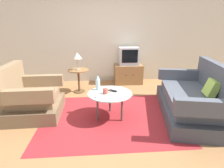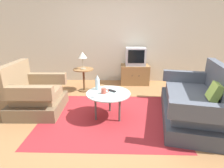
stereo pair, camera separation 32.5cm
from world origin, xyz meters
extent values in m
plane|color=olive|center=(0.00, 0.00, 0.00)|extent=(16.00, 16.00, 0.00)
cube|color=#BCB29E|center=(0.00, 2.23, 1.35)|extent=(9.00, 0.12, 2.70)
cube|color=maroon|center=(-0.04, -0.08, 0.00)|extent=(2.39, 1.95, 0.00)
cube|color=brown|center=(-1.39, 0.13, 0.12)|extent=(0.92, 0.99, 0.24)
cube|color=#846B4C|center=(-1.39, 0.13, 0.33)|extent=(0.77, 0.70, 0.18)
cube|color=#846B4C|center=(-1.77, 0.12, 0.68)|extent=(0.16, 0.97, 0.52)
cube|color=#846B4C|center=(-1.38, -0.28, 0.53)|extent=(0.90, 0.16, 0.22)
cube|color=#846B4C|center=(-1.40, 0.55, 0.53)|extent=(0.90, 0.16, 0.22)
cube|color=#3E424B|center=(1.44, -0.08, 0.12)|extent=(1.34, 2.00, 0.24)
cube|color=#4C515B|center=(1.44, -0.08, 0.33)|extent=(1.14, 1.70, 0.18)
cube|color=#4C515B|center=(1.86, -0.16, 0.69)|extent=(0.51, 1.83, 0.53)
cube|color=#4C515B|center=(1.62, 0.75, 0.54)|extent=(0.99, 0.34, 0.23)
cube|color=#4C515B|center=(1.27, -0.91, 0.54)|extent=(0.99, 0.34, 0.23)
cube|color=#A3C651|center=(1.70, -0.23, 0.56)|extent=(0.26, 0.32, 0.31)
cylinder|color=#B2C6C1|center=(-0.04, -0.08, 0.46)|extent=(0.77, 0.77, 0.02)
cylinder|color=#4C4742|center=(-0.02, 0.16, 0.23)|extent=(0.04, 0.04, 0.45)
cylinder|color=#4C4742|center=(-0.25, -0.18, 0.23)|extent=(0.04, 0.04, 0.45)
cylinder|color=#4C4742|center=(0.16, -0.22, 0.23)|extent=(0.04, 0.04, 0.45)
cylinder|color=olive|center=(-0.71, 1.26, 0.56)|extent=(0.49, 0.49, 0.02)
cylinder|color=brown|center=(-0.71, 1.26, 0.27)|extent=(0.05, 0.05, 0.54)
cylinder|color=brown|center=(-0.71, 1.26, 0.01)|extent=(0.27, 0.27, 0.02)
cube|color=olive|center=(0.61, 1.89, 0.27)|extent=(0.77, 0.48, 0.53)
sphere|color=black|center=(0.52, 1.63, 0.29)|extent=(0.02, 0.02, 0.02)
sphere|color=black|center=(0.71, 1.63, 0.29)|extent=(0.02, 0.02, 0.02)
cube|color=#B7B7BC|center=(0.61, 1.88, 0.77)|extent=(0.53, 0.38, 0.48)
cube|color=black|center=(0.61, 1.68, 0.80)|extent=(0.43, 0.01, 0.35)
cylinder|color=#9E937A|center=(-0.71, 1.25, 0.58)|extent=(0.13, 0.13, 0.02)
cylinder|color=#9E937A|center=(-0.71, 1.25, 0.71)|extent=(0.02, 0.02, 0.25)
cone|color=beige|center=(-0.71, 1.25, 0.91)|extent=(0.22, 0.22, 0.15)
cylinder|color=silver|center=(-0.24, 0.09, 0.57)|extent=(0.08, 0.08, 0.19)
cone|color=silver|center=(-0.24, 0.09, 0.70)|extent=(0.07, 0.07, 0.08)
cylinder|color=#B74C3D|center=(-0.12, -0.11, 0.52)|extent=(0.09, 0.09, 0.10)
torus|color=#B74C3D|center=(-0.06, -0.11, 0.52)|extent=(0.07, 0.01, 0.07)
cube|color=black|center=(0.02, 0.00, 0.48)|extent=(0.16, 0.14, 0.02)
cube|color=#B2B2B7|center=(-0.26, -0.23, 0.48)|extent=(0.09, 0.17, 0.02)
camera|label=1|loc=(-0.22, -2.94, 1.60)|focal=28.40mm
camera|label=2|loc=(0.11, -2.94, 1.60)|focal=28.40mm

